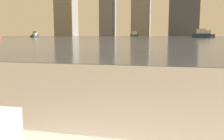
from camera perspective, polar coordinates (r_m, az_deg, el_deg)
harbor_water at (r=61.89m, az=12.17°, el=7.23°), size 180.00×110.00×0.01m
harbor_boat_0 at (r=85.08m, az=5.09°, el=8.02°), size 3.28×5.03×1.79m
harbor_boat_1 at (r=71.91m, az=20.85°, el=7.52°), size 3.51×5.29×1.88m
harbor_boat_2 at (r=64.64m, az=19.67°, el=7.64°), size 3.66×6.01×2.13m
harbor_boat_3 at (r=71.60m, az=-17.23°, el=7.48°), size 1.08×3.05×1.14m
harbor_boat_4 at (r=85.22m, az=-17.13°, el=7.70°), size 3.45×5.05×1.80m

